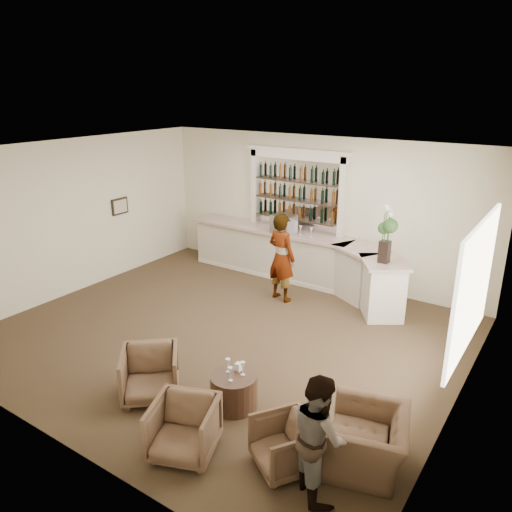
% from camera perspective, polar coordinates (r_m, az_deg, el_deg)
% --- Properties ---
extents(ground, '(8.00, 8.00, 0.00)m').
position_cam_1_polar(ground, '(9.27, -3.52, -8.96)').
color(ground, '#4D3E26').
rests_on(ground, ground).
extents(room_shell, '(8.04, 7.02, 3.32)m').
position_cam_1_polar(room_shell, '(8.90, -0.20, 5.99)').
color(room_shell, '#F2E9C8').
rests_on(room_shell, ground).
extents(bar_counter, '(5.72, 1.80, 1.14)m').
position_cam_1_polar(bar_counter, '(11.43, 4.89, -0.30)').
color(bar_counter, silver).
rests_on(bar_counter, ground).
extents(back_bar_alcove, '(2.64, 0.25, 3.00)m').
position_cam_1_polar(back_bar_alcove, '(11.55, 4.63, 7.42)').
color(back_bar_alcove, white).
rests_on(back_bar_alcove, ground).
extents(cocktail_table, '(0.67, 0.67, 0.50)m').
position_cam_1_polar(cocktail_table, '(7.30, -2.54, -15.13)').
color(cocktail_table, '#472D1F').
rests_on(cocktail_table, ground).
extents(sommelier, '(0.77, 0.59, 1.88)m').
position_cam_1_polar(sommelier, '(10.38, 2.94, -0.16)').
color(sommelier, gray).
rests_on(sommelier, ground).
extents(guest, '(0.91, 0.90, 1.48)m').
position_cam_1_polar(guest, '(5.79, 7.15, -19.71)').
color(guest, gray).
rests_on(guest, ground).
extents(armchair_left, '(1.15, 1.15, 0.75)m').
position_cam_1_polar(armchair_left, '(7.58, -12.01, -13.06)').
color(armchair_left, brown).
rests_on(armchair_left, ground).
extents(armchair_center, '(1.00, 1.02, 0.72)m').
position_cam_1_polar(armchair_center, '(6.52, -8.26, -18.93)').
color(armchair_center, brown).
rests_on(armchair_center, ground).
extents(armchair_right, '(0.95, 0.96, 0.64)m').
position_cam_1_polar(armchair_right, '(6.31, 3.29, -20.72)').
color(armchair_right, brown).
rests_on(armchair_right, ground).
extents(armchair_far, '(1.17, 1.26, 0.68)m').
position_cam_1_polar(armchair_far, '(6.46, 12.63, -19.84)').
color(armchair_far, brown).
rests_on(armchair_far, ground).
extents(espresso_machine, '(0.54, 0.47, 0.43)m').
position_cam_1_polar(espresso_machine, '(11.30, 3.19, 3.65)').
color(espresso_machine, '#AAA9AE').
rests_on(espresso_machine, bar_counter).
extents(flower_vase, '(0.30, 0.30, 1.12)m').
position_cam_1_polar(flower_vase, '(9.61, 14.66, 2.85)').
color(flower_vase, black).
rests_on(flower_vase, bar_counter).
extents(wine_glass_bar_left, '(0.07, 0.07, 0.21)m').
position_cam_1_polar(wine_glass_bar_left, '(11.10, 6.32, 2.69)').
color(wine_glass_bar_left, white).
rests_on(wine_glass_bar_left, bar_counter).
extents(wine_glass_bar_right, '(0.07, 0.07, 0.21)m').
position_cam_1_polar(wine_glass_bar_right, '(11.25, 5.11, 2.95)').
color(wine_glass_bar_right, white).
rests_on(wine_glass_bar_right, bar_counter).
extents(wine_glass_tbl_a, '(0.07, 0.07, 0.21)m').
position_cam_1_polar(wine_glass_tbl_a, '(7.19, -3.23, -12.37)').
color(wine_glass_tbl_a, white).
rests_on(wine_glass_tbl_a, cocktail_table).
extents(wine_glass_tbl_b, '(0.07, 0.07, 0.21)m').
position_cam_1_polar(wine_glass_tbl_b, '(7.11, -1.53, -12.73)').
color(wine_glass_tbl_b, white).
rests_on(wine_glass_tbl_b, cocktail_table).
extents(wine_glass_tbl_c, '(0.07, 0.07, 0.21)m').
position_cam_1_polar(wine_glass_tbl_c, '(7.00, -2.96, -13.32)').
color(wine_glass_tbl_c, white).
rests_on(wine_glass_tbl_c, cocktail_table).
extents(napkin_holder, '(0.08, 0.08, 0.12)m').
position_cam_1_polar(napkin_holder, '(7.24, -2.03, -12.54)').
color(napkin_holder, white).
rests_on(napkin_holder, cocktail_table).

